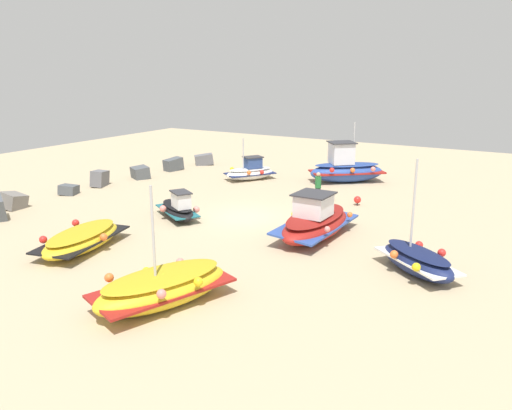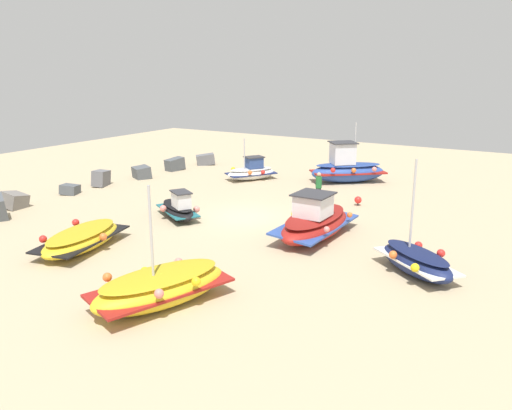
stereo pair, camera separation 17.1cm
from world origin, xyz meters
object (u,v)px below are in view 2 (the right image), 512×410
Objects in this scene: fishing_boat_4 at (315,222)px; person_walking at (319,186)px; mooring_buoy_0 at (358,200)px; fishing_boat_3 at (178,209)px; fishing_boat_1 at (161,287)px; fishing_boat_5 at (251,172)px; fishing_boat_6 at (416,261)px; fishing_boat_2 at (347,169)px; fishing_boat_0 at (82,239)px.

person_walking is (5.06, 2.16, 0.33)m from fishing_boat_4.
fishing_boat_3 is at bearing 135.70° from mooring_buoy_0.
fishing_boat_1 reaches higher than fishing_boat_4.
fishing_boat_6 is (-10.43, -13.21, -0.02)m from fishing_boat_5.
fishing_boat_3 is 1.93× the size of person_walking.
fishing_boat_1 reaches higher than fishing_boat_2.
mooring_buoy_0 is (0.82, -1.90, -0.69)m from person_walking.
fishing_boat_0 is 6.43m from fishing_boat_1.
fishing_boat_5 is at bearing 72.18° from mooring_buoy_0.
fishing_boat_1 is 19.41m from fishing_boat_2.
fishing_boat_4 reaches higher than mooring_buoy_0.
fishing_boat_3 is (-11.81, 3.90, -0.38)m from fishing_boat_2.
fishing_boat_1 is 9.75× the size of mooring_buoy_0.
fishing_boat_5 is at bearing 131.04° from fishing_boat_3.
fishing_boat_6 reaches higher than fishing_boat_4.
fishing_boat_3 is 9.38m from mooring_buoy_0.
person_walking is at bearing -86.68° from fishing_boat_5.
person_walking is 2.18m from mooring_buoy_0.
fishing_boat_5 reaches higher than fishing_boat_3.
mooring_buoy_0 is (7.80, 5.03, -0.19)m from fishing_boat_6.
fishing_boat_0 is 5.39m from fishing_boat_3.
fishing_boat_4 is 5.90m from mooring_buoy_0.
person_walking reaches higher than fishing_boat_0.
fishing_boat_6 reaches higher than fishing_boat_1.
fishing_boat_2 is 9.66× the size of mooring_buoy_0.
fishing_boat_3 is 6.86m from fishing_boat_4.
person_walking is (5.89, -4.65, 0.52)m from fishing_boat_3.
mooring_buoy_0 is (5.88, 0.26, -0.36)m from fishing_boat_4.
fishing_boat_0 is 0.90× the size of fishing_boat_4.
fishing_boat_5 is 7.18m from person_walking.
fishing_boat_2 is at bearing 102.84° from fishing_boat_3.
fishing_boat_4 is 5.14m from fishing_boat_6.
fishing_boat_6 reaches higher than fishing_boat_2.
person_walking reaches higher than fishing_boat_3.
fishing_boat_2 is at bearing 135.24° from person_walking.
fishing_boat_2 is at bearing -164.22° from fishing_boat_4.
mooring_buoy_0 is (-2.63, -8.18, -0.21)m from fishing_boat_5.
fishing_boat_2 is at bearing -33.86° from fishing_boat_5.
fishing_boat_0 is 0.97× the size of fishing_boat_2.
fishing_boat_5 is at bearing 41.47° from fishing_boat_1.
fishing_boat_0 is at bearing -122.99° from fishing_boat_6.
fishing_boat_1 is at bearing -124.83° from fishing_boat_5.
fishing_boat_2 is at bearing 27.45° from mooring_buoy_0.
fishing_boat_6 is at bearing -96.20° from fishing_boat_5.
fishing_boat_2 reaches higher than fishing_boat_3.
fishing_boat_2 is 11.36m from fishing_boat_4.
fishing_boat_4 is 2.98× the size of person_walking.
fishing_boat_3 is (5.37, -0.50, 0.04)m from fishing_boat_0.
fishing_boat_1 reaches higher than fishing_boat_5.
fishing_boat_1 is at bearing -22.50° from fishing_boat_3.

